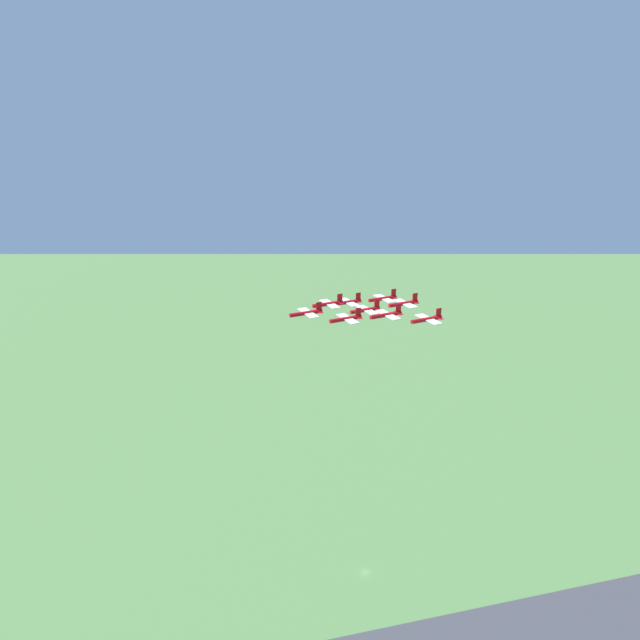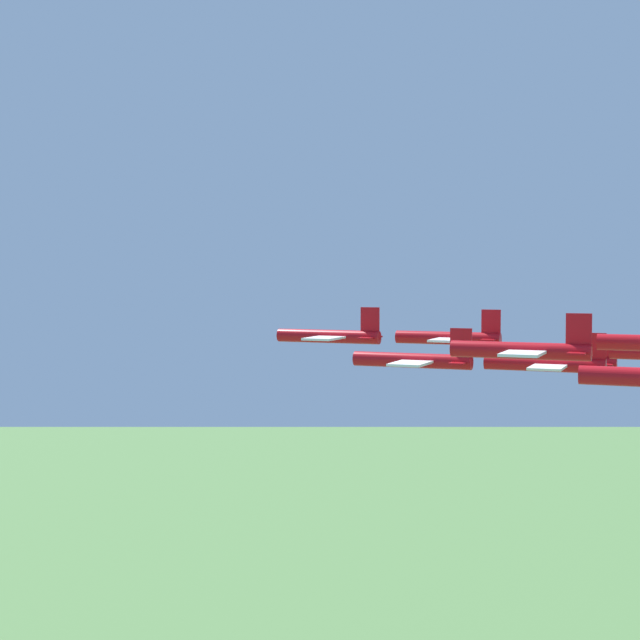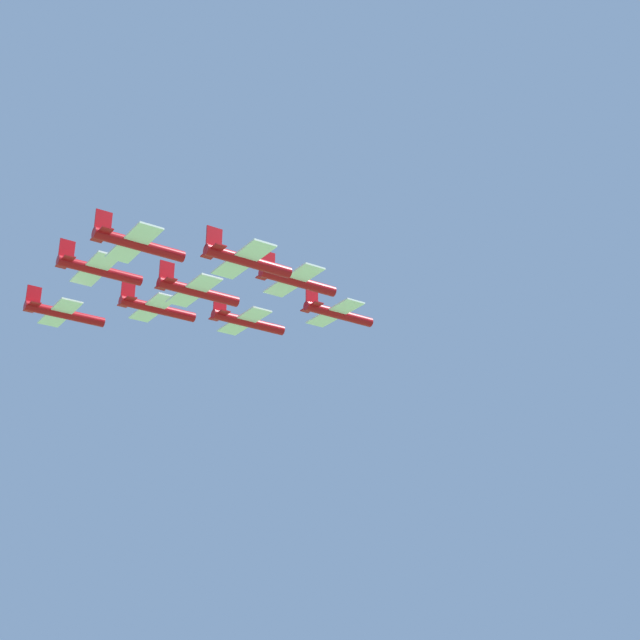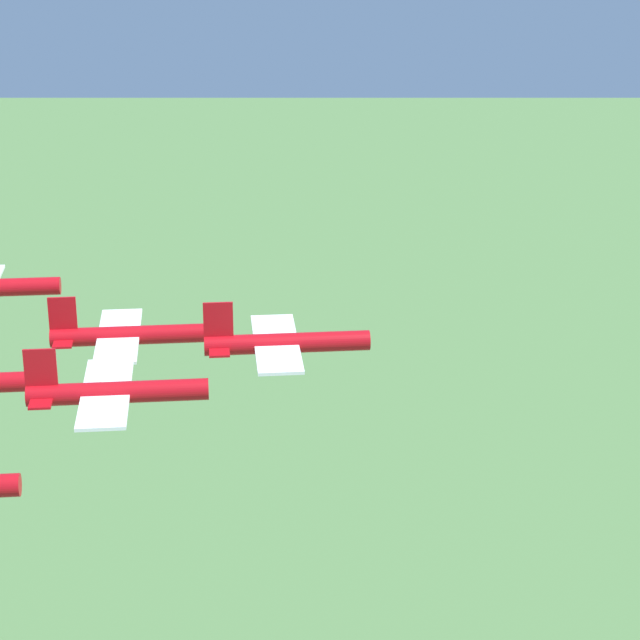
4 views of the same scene
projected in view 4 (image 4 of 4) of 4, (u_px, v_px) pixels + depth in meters
jet_0 at (281, 343)px, 79.29m from camera, size 9.95×10.60×3.55m
jet_1 at (123, 335)px, 84.57m from camera, size 9.95×10.60×3.55m
jet_2 at (111, 392)px, 72.80m from camera, size 9.95×10.60×3.55m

